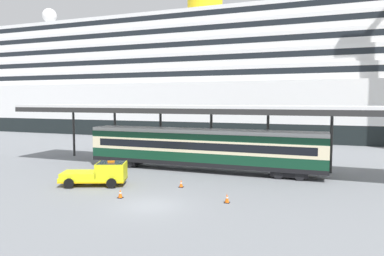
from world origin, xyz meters
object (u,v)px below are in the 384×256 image
cruise_ship (203,82)px  traffic_cone_mid (227,198)px  train_carriage (201,147)px  service_truck (100,173)px  traffic_cone_far (181,184)px  traffic_cone_near (120,194)px

cruise_ship → traffic_cone_mid: 54.44m
train_carriage → service_truck: size_ratio=4.17×
service_truck → traffic_cone_far: service_truck is taller
traffic_cone_near → traffic_cone_mid: bearing=11.0°
traffic_cone_near → traffic_cone_mid: 7.55m
train_carriage → traffic_cone_mid: size_ratio=36.34×
traffic_cone_mid → train_carriage: bearing=117.8°
cruise_ship → traffic_cone_far: size_ratio=244.18×
traffic_cone_mid → traffic_cone_far: size_ratio=1.06×
cruise_ship → traffic_cone_far: 50.45m
traffic_cone_far → cruise_ship: bearing=106.2°
cruise_ship → traffic_cone_near: size_ratio=231.01×
train_carriage → traffic_cone_far: (0.53, -6.68, -2.01)m
train_carriage → traffic_cone_near: bearing=-102.4°
service_truck → traffic_cone_mid: service_truck is taller
train_carriage → traffic_cone_far: size_ratio=38.39×
cruise_ship → traffic_cone_far: bearing=-73.8°
train_carriage → service_truck: 10.31m
service_truck → traffic_cone_mid: bearing=-6.2°
train_carriage → traffic_cone_mid: (5.00, -9.51, -2.00)m
cruise_ship → traffic_cone_near: bearing=-78.1°
traffic_cone_near → service_truck: bearing=143.3°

